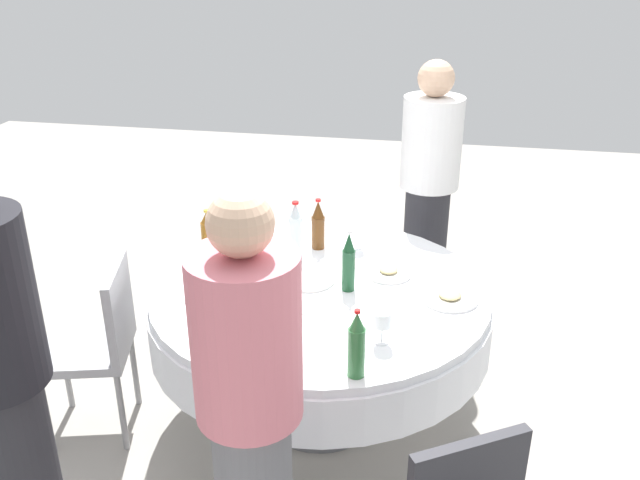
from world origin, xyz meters
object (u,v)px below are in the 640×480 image
Objects in this scene: bottle_amber_south at (278,302)px; plate_front at (389,272)px; chair_west at (101,336)px; plate_outer at (234,343)px; bottle_clear_near at (296,233)px; wine_glass_near at (382,321)px; dining_table at (320,314)px; plate_mid at (308,279)px; bottle_green_west at (356,345)px; plate_rear at (450,297)px; person_right at (250,416)px; bottle_amber_far at (208,239)px; wine_glass_left at (358,229)px; person_south at (428,194)px; bottle_brown_right at (318,226)px; bottle_dark_green_left at (349,262)px.

bottle_amber_south is 0.72m from plate_front.
chair_west is (-0.14, -0.89, -0.35)m from bottle_amber_south.
bottle_clear_near is at bearing 174.28° from plate_outer.
bottle_amber_south is at bearing -91.50° from wine_glass_near.
bottle_amber_south is at bearing -13.50° from dining_table.
bottle_clear_near is 1.32× the size of plate_outer.
dining_table is 0.17m from plate_mid.
bottle_green_west is 0.73m from plate_rear.
person_right is at bearing -144.57° from chair_west.
bottle_amber_far is 0.76m from wine_glass_left.
bottle_amber_far is at bearing -61.71° from chair_west.
plate_front is 0.88m from person_south.
bottle_amber_far reaches higher than plate_front.
dining_table is 11.24× the size of wine_glass_near.
bottle_amber_far is at bearing -86.18° from plate_front.
bottle_amber_far is 0.34× the size of chair_west.
person_south reaches higher than plate_front.
person_south is at bearing 170.39° from plate_front.
person_right reaches higher than dining_table.
bottle_dark_green_left is at bearing 27.85° from bottle_brown_right.
bottle_green_west is at bearing 10.83° from bottle_dark_green_left.
plate_outer is (-0.11, -0.50, -0.12)m from bottle_green_west.
person_south is at bearing 173.62° from bottle_green_west.
bottle_amber_south is at bearing -87.46° from person_south.
bottle_amber_south is 1.55m from person_south.
bottle_amber_south is (0.40, -0.10, 0.28)m from dining_table.
bottle_dark_green_left is at bearing 75.90° from plate_mid.
bottle_amber_far is 0.72m from bottle_dark_green_left.
plate_rear and plate_front have the same top height.
bottle_amber_south is at bearing 6.29° from bottle_clear_near.
bottle_amber_south is 0.47m from plate_mid.
plate_mid is (-0.70, -0.32, -0.12)m from bottle_green_west.
person_south is at bearing 132.01° from bottle_amber_far.
bottle_brown_right is 1.12m from bottle_green_west.
person_right is at bearing -79.58° from person_south.
bottle_amber_far is at bearing -72.39° from bottle_clear_near.
bottle_dark_green_left reaches higher than wine_glass_near.
bottle_amber_far is 1.31m from person_right.
person_south reaches higher than chair_west.
bottle_brown_right is 0.17× the size of person_right.
bottle_green_west is 0.78m from plate_mid.
person_south reaches higher than bottle_brown_right.
bottle_clear_near is at bearing -104.77° from person_south.
bottle_dark_green_left is 0.45m from wine_glass_left.
bottle_green_west is 1.27× the size of plate_front.
plate_rear is at bearing 119.72° from bottle_amber_south.
bottle_amber_far reaches higher than wine_glass_left.
plate_mid is (0.40, -0.18, -0.10)m from wine_glass_left.
dining_table is at bearing 77.64° from bottle_amber_far.
bottle_brown_right is at bearing -168.17° from dining_table.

